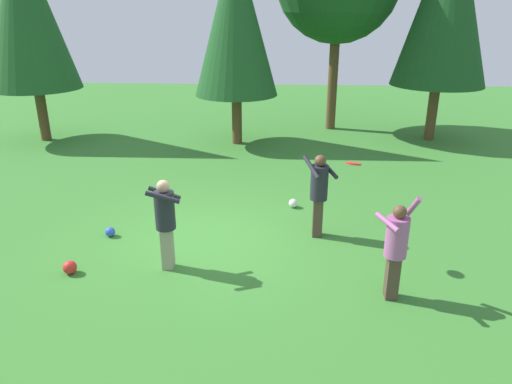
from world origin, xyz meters
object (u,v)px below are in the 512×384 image
ball_blue (110,232)px  tree_far_left (25,7)px  person_bystander (165,217)px  frisbee (353,164)px  person_thrower (396,244)px  tree_center (235,18)px  ball_white (293,203)px  ball_red (70,267)px  person_catcher (319,189)px

ball_blue → tree_far_left: (-4.70, 7.13, 4.15)m
person_bystander → frisbee: (3.16, 0.53, 0.84)m
person_thrower → frisbee: size_ratio=4.78×
person_bystander → tree_center: (0.43, 8.21, 2.96)m
frisbee → ball_white: bearing=112.3°
person_thrower → ball_red: size_ratio=7.30×
person_catcher → ball_white: (-0.45, 1.40, -0.90)m
person_thrower → person_bystander: bearing=55.7°
ball_blue → person_thrower: bearing=-19.7°
ball_red → frisbee: bearing=9.9°
frisbee → ball_blue: 4.94m
person_thrower → ball_red: bearing=62.2°
person_thrower → person_bystander: size_ratio=1.06×
ball_white → ball_blue: bearing=-155.3°
tree_far_left → person_thrower: bearing=-42.4°
person_bystander → frisbee: bearing=-0.0°
person_bystander → frisbee: size_ratio=4.50×
ball_red → ball_blue: size_ratio=1.22×
tree_far_left → person_bystander: bearing=-53.4°
ball_red → tree_center: tree_center is taller
person_bystander → ball_red: size_ratio=6.87×
person_bystander → tree_far_left: (-6.14, 8.26, 3.28)m
ball_blue → person_bystander: bearing=-38.3°
frisbee → ball_white: (-0.94, 2.28, -1.70)m
frisbee → tree_center: 8.42m
ball_red → person_thrower: bearing=-4.4°
person_thrower → tree_center: tree_center is taller
person_bystander → ball_red: 1.87m
frisbee → tree_far_left: tree_far_left is taller
person_catcher → person_bystander: 3.02m
ball_white → person_catcher: bearing=-72.1°
ball_red → tree_center: size_ratio=0.04×
person_bystander → tree_center: size_ratio=0.26×
frisbee → tree_center: (-2.72, 7.68, 2.12)m
person_bystander → ball_red: (-1.64, -0.30, -0.85)m
person_bystander → frisbee: 3.31m
person_thrower → ball_white: size_ratio=8.66×
person_catcher → ball_red: bearing=-97.1°
person_catcher → tree_far_left: 11.62m
person_catcher → tree_center: size_ratio=0.27×
person_bystander → tree_center: bearing=77.4°
tree_center → person_bystander: bearing=-93.0°
person_bystander → tree_far_left: size_ratio=0.24×
person_catcher → ball_white: size_ratio=8.39×
person_thrower → tree_far_left: size_ratio=0.25×
person_thrower → ball_white: bearing=-0.7°
ball_white → frisbee: bearing=-67.7°
person_catcher → frisbee: size_ratio=4.63×
person_thrower → tree_center: size_ratio=0.27×
person_thrower → ball_white: person_thrower is taller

